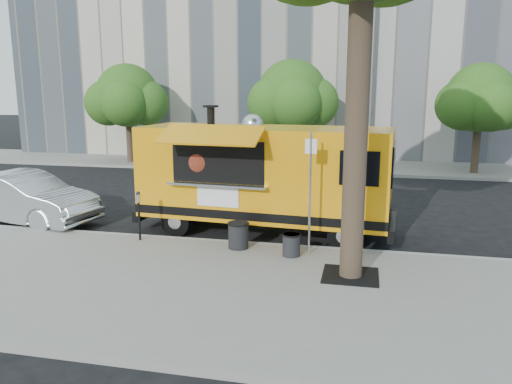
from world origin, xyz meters
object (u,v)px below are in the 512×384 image
far_tree_b (292,95)px  trash_bin_left (238,235)px  food_truck (263,175)px  sedan (24,198)px  trash_bin_right (291,244)px  sign_post (310,186)px  far_tree_a (127,96)px  far_tree_c (480,98)px  parking_meter (139,210)px

far_tree_b → trash_bin_left: bearing=-87.0°
food_truck → sedan: 7.57m
food_truck → trash_bin_left: bearing=-92.6°
food_truck → sedan: size_ratio=1.54×
trash_bin_right → trash_bin_left: bearing=167.5°
sign_post → trash_bin_left: (-1.80, 0.10, -1.35)m
sedan → trash_bin_right: bearing=-91.4°
far_tree_a → far_tree_c: (18.00, 0.10, -0.06)m
far_tree_a → far_tree_b: 9.01m
sign_post → parking_meter: (-4.55, 0.20, -0.87)m
far_tree_a → trash_bin_right: size_ratio=9.72×
food_truck → sign_post: bearing=-48.3°
far_tree_b → parking_meter: (-2.00, -14.05, -2.85)m
far_tree_b → food_truck: (0.99, -12.20, -2.12)m
far_tree_b → sedan: (-6.51, -12.70, -3.03)m
sign_post → trash_bin_left: 2.25m
sedan → sign_post: bearing=-89.6°
far_tree_c → sedan: (-15.51, -12.40, -2.92)m
sign_post → trash_bin_right: 1.47m
trash_bin_left → parking_meter: bearing=177.9°
trash_bin_left → trash_bin_right: (1.40, -0.31, -0.06)m
sedan → trash_bin_right: 8.85m
far_tree_a → parking_meter: (7.00, -13.65, -2.79)m
far_tree_b → trash_bin_right: far_tree_b is taller
sign_post → trash_bin_right: bearing=-151.8°
parking_meter → sedan: sedan is taller
food_truck → trash_bin_right: (1.16, -2.26, -1.27)m
sign_post → trash_bin_right: (-0.40, -0.21, -1.40)m
far_tree_a → sedan: 12.90m
parking_meter → trash_bin_right: bearing=-5.7°
sign_post → sedan: size_ratio=0.62×
far_tree_c → trash_bin_right: bearing=-115.8°
food_truck → trash_bin_right: size_ratio=13.62×
far_tree_c → food_truck: bearing=-123.9°
far_tree_a → trash_bin_right: far_tree_a is taller
sign_post → trash_bin_left: bearing=176.9°
parking_meter → trash_bin_left: 2.79m
far_tree_c → far_tree_a: bearing=-179.7°
far_tree_c → trash_bin_right: 16.07m
far_tree_a → sedan: bearing=-78.6°
far_tree_b → food_truck: 12.42m
far_tree_a → trash_bin_left: size_ratio=8.06×
sign_post → trash_bin_right: size_ratio=5.45×
far_tree_b → sedan: far_tree_b is taller
food_truck → sedan: (-7.50, -0.50, -0.91)m
far_tree_a → sign_post: far_tree_a is taller
far_tree_c → parking_meter: size_ratio=3.90×
food_truck → trash_bin_left: food_truck is taller
parking_meter → trash_bin_right: 4.20m
food_truck → far_tree_c: bearing=60.5°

